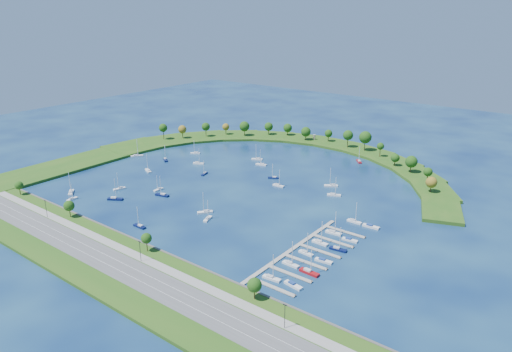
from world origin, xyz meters
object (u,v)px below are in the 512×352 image
Objects in this scene: moored_boat_11 at (261,164)px; moored_boat_17 at (137,156)px; moored_boat_21 at (165,159)px; docked_boat_10 at (354,221)px; docked_boat_6 at (320,242)px; docked_boat_7 at (338,249)px; moored_boat_2 at (195,153)px; moored_boat_8 at (140,226)px; moored_boat_6 at (359,161)px; docked_boat_11 at (371,226)px; moored_boat_18 at (208,218)px; docked_boat_4 at (306,252)px; moored_boat_20 at (162,195)px; dock_system at (305,254)px; moored_boat_1 at (205,173)px; moored_boat_0 at (257,159)px; moored_boat_16 at (278,185)px; moored_boat_5 at (71,192)px; moored_boat_19 at (198,163)px; docked_boat_0 at (272,278)px; moored_boat_3 at (273,177)px; docked_boat_9 at (350,240)px; moored_boat_4 at (158,189)px; harbor_tower at (314,137)px; docked_boat_1 at (293,285)px; moored_boat_10 at (72,198)px; docked_boat_3 at (309,272)px; moored_boat_12 at (148,170)px; moored_boat_7 at (119,188)px; moored_boat_15 at (334,194)px; moored_boat_9 at (115,198)px; docked_boat_2 at (291,264)px; moored_boat_13 at (331,185)px; moored_boat_14 at (205,212)px; docked_boat_5 at (323,261)px.

moored_boat_11 is 0.87× the size of moored_boat_17.
docked_boat_10 is at bearing 29.92° from moored_boat_21.
docked_boat_6 reaches higher than docked_boat_7.
moored_boat_8 is at bearing 87.45° from moored_boat_2.
moored_boat_6 is 174.71m from moored_boat_17.
moored_boat_18 is at bearing -150.86° from docked_boat_11.
moored_boat_11 is 137.93m from docked_boat_4.
docked_boat_10 is at bearing -175.73° from moored_boat_20.
moored_boat_18 is at bearing 179.56° from dock_system.
moored_boat_2 is 0.94× the size of docked_boat_10.
moored_boat_1 is 0.73× the size of moored_boat_17.
moored_boat_16 is (46.53, -37.58, -0.02)m from moored_boat_0.
moored_boat_5 reaches higher than docked_boat_6.
moored_boat_0 is 45.79m from moored_boat_19.
docked_boat_0 is (63.01, -95.65, 0.02)m from moored_boat_16.
moored_boat_3 is 0.85× the size of docked_boat_6.
moored_boat_4 is at bearing 179.79° from docked_boat_9.
moored_boat_17 is 90.76m from moored_boat_20.
moored_boat_21 is at bearing -41.11° from moored_boat_17.
harbor_tower reaches higher than docked_boat_1.
moored_boat_10 is 0.92× the size of moored_boat_18.
docked_boat_11 is (99.39, 75.74, -0.22)m from moored_boat_8.
docked_boat_3 is 1.68× the size of docked_boat_9.
moored_boat_16 is at bearing -136.27° from moored_boat_12.
moored_boat_10 is 54.92m from moored_boat_20.
moored_boat_7 is 0.84× the size of docked_boat_3.
moored_boat_4 is 55.05m from moored_boat_5.
moored_boat_2 is 134.34m from moored_boat_15.
moored_boat_8 reaches higher than moored_boat_4.
moored_boat_15 reaches higher than moored_boat_18.
moored_boat_9 is 129.66m from docked_boat_2.
moored_boat_20 reaches higher than harbor_tower.
moored_boat_1 is at bearing 101.86° from moored_boat_6.
docked_boat_10 is at bearing 97.06° from moored_boat_13.
docked_boat_1 is 0.72× the size of docked_boat_6.
moored_boat_14 is at bearing 4.31° from moored_boat_21.
moored_boat_16 is 68.57m from docked_boat_10.
docked_boat_0 is at bearing -87.59° from docked_boat_2.
moored_boat_2 is at bearing 148.73° from moored_boat_15.
moored_boat_0 is 1.05× the size of moored_boat_8.
moored_boat_10 reaches higher than harbor_tower.
moored_boat_9 reaches higher than docked_boat_11.
moored_boat_1 is 1.21× the size of docked_boat_5.
docked_boat_7 reaches higher than moored_boat_16.
moored_boat_3 is 64.50m from moored_boat_19.
moored_boat_5 is 1.32× the size of moored_boat_10.
moored_boat_5 reaches higher than moored_boat_10.
docked_boat_3 is at bearing 114.80° from moored_boat_2.
docked_boat_2 is 0.89× the size of docked_boat_3.
moored_boat_0 is at bearing 154.22° from docked_boat_10.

